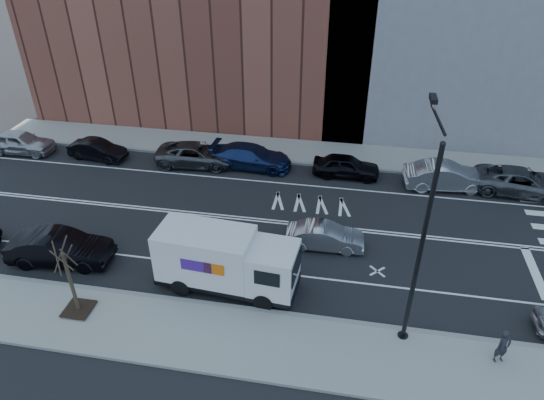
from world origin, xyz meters
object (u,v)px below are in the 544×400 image
(far_parked_a, at_px, (20,142))
(far_parked_b, at_px, (98,150))
(pedestrian, at_px, (503,347))
(fedex_van, at_px, (226,260))
(driving_sedan, at_px, (325,236))

(far_parked_a, distance_m, far_parked_b, 5.80)
(far_parked_b, height_order, pedestrian, pedestrian)
(pedestrian, bearing_deg, far_parked_a, 134.07)
(fedex_van, bearing_deg, far_parked_b, 141.92)
(fedex_van, relative_size, far_parked_b, 1.65)
(fedex_van, distance_m, far_parked_b, 16.39)
(driving_sedan, distance_m, pedestrian, 9.65)
(driving_sedan, xyz_separation_m, pedestrian, (7.36, -6.23, 0.27))
(driving_sedan, bearing_deg, far_parked_a, 69.82)
(driving_sedan, height_order, pedestrian, pedestrian)
(far_parked_b, relative_size, driving_sedan, 1.00)
(pedestrian, bearing_deg, far_parked_b, 128.88)
(far_parked_a, height_order, far_parked_b, far_parked_a)
(far_parked_b, distance_m, driving_sedan, 17.86)
(fedex_van, bearing_deg, pedestrian, -7.42)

